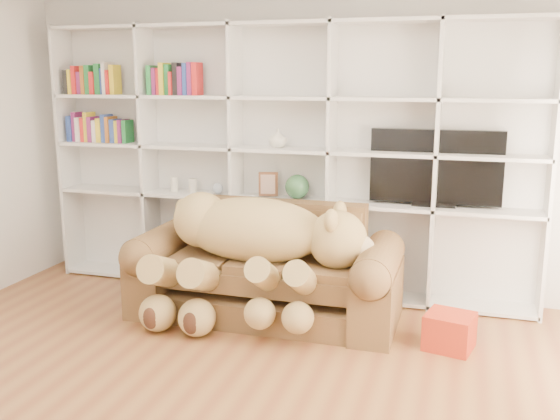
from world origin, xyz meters
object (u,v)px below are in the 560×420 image
(teddy_bear, at_px, (251,244))
(gift_box, at_px, (449,331))
(sofa, at_px, (267,275))
(tv, at_px, (436,168))

(teddy_bear, height_order, gift_box, teddy_bear)
(sofa, xyz_separation_m, tv, (1.27, 0.67, 0.84))
(sofa, height_order, teddy_bear, teddy_bear)
(teddy_bear, bearing_deg, tv, 26.62)
(sofa, distance_m, gift_box, 1.51)
(gift_box, relative_size, tv, 0.30)
(gift_box, height_order, tv, tv)
(gift_box, bearing_deg, sofa, 170.39)
(sofa, xyz_separation_m, gift_box, (1.47, -0.25, -0.21))
(gift_box, distance_m, tv, 1.41)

